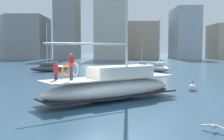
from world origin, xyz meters
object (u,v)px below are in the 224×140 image
(moored_cutter_right, at_px, (158,67))
(seagull, at_px, (214,126))
(main_sailboat, at_px, (113,86))
(moored_cutter_left, at_px, (50,68))
(moored_sloop_near, at_px, (143,65))
(mooring_buoy, at_px, (192,88))

(moored_cutter_right, relative_size, seagull, 8.49)
(main_sailboat, distance_m, moored_cutter_left, 24.39)
(moored_cutter_left, bearing_deg, moored_cutter_right, 2.64)
(moored_sloop_near, relative_size, moored_cutter_right, 0.65)
(main_sailboat, bearing_deg, moored_cutter_left, 112.21)
(moored_sloop_near, distance_m, seagull, 39.18)
(moored_cutter_left, height_order, seagull, moored_cutter_left)
(main_sailboat, relative_size, mooring_buoy, 15.62)
(seagull, bearing_deg, mooring_buoy, 78.50)
(main_sailboat, xyz_separation_m, seagull, (4.06, -6.96, -0.70))
(moored_cutter_left, xyz_separation_m, mooring_buoy, (15.52, -18.52, -0.38))
(seagull, height_order, mooring_buoy, mooring_buoy)
(moored_sloop_near, distance_m, mooring_buoy, 28.15)
(moored_cutter_left, height_order, moored_cutter_right, moored_cutter_right)
(moored_sloop_near, height_order, moored_cutter_right, moored_cutter_right)
(main_sailboat, xyz_separation_m, moored_cutter_right, (6.59, 23.30, -0.33))
(moored_sloop_near, height_order, moored_cutter_left, moored_cutter_left)
(main_sailboat, height_order, mooring_buoy, main_sailboat)
(main_sailboat, relative_size, seagull, 16.09)
(main_sailboat, bearing_deg, moored_cutter_right, 74.20)
(moored_sloop_near, relative_size, moored_cutter_left, 0.71)
(moored_cutter_left, bearing_deg, moored_sloop_near, 33.36)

